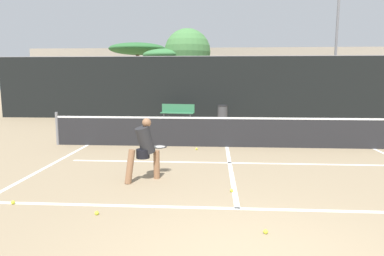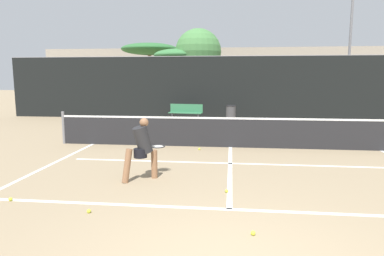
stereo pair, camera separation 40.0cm
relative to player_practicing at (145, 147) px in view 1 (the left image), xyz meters
name	(u,v)px [view 1 (the left image)]	position (x,y,z in m)	size (l,w,h in m)	color
court_baseline_near	(237,209)	(1.87, -1.48, -0.72)	(11.00, 0.10, 0.01)	white
court_service_line	(230,163)	(1.87, 1.62, -0.72)	(8.25, 0.10, 0.01)	white
court_center_mark	(231,168)	(1.87, 1.09, -0.72)	(0.10, 5.13, 0.01)	white
court_sideline_left	(50,165)	(-2.64, 1.09, -0.72)	(0.10, 6.13, 0.01)	white
net	(227,131)	(1.87, 3.66, -0.21)	(11.09, 0.09, 1.07)	slate
fence_back	(223,88)	(1.87, 10.91, 0.90)	(24.00, 0.06, 3.26)	black
player_practicing	(145,147)	(0.00, 0.00, 0.00)	(0.88, 1.04, 1.35)	#8C6042
tennis_ball_scattered_0	(97,213)	(-0.41, -1.89, -0.69)	(0.07, 0.07, 0.07)	#D1E033
tennis_ball_scattered_1	(197,149)	(0.93, 3.14, -0.69)	(0.07, 0.07, 0.07)	#D1E033
tennis_ball_scattered_2	(232,190)	(1.81, -0.64, -0.69)	(0.07, 0.07, 0.07)	#D1E033
tennis_ball_scattered_3	(13,202)	(-2.02, -1.53, -0.69)	(0.07, 0.07, 0.07)	#D1E033
tennis_ball_scattered_4	(266,232)	(2.20, -2.39, -0.69)	(0.07, 0.07, 0.07)	#D1E033
courtside_bench	(178,112)	(-0.35, 9.70, -0.25)	(1.70, 0.62, 0.86)	#33724C
trash_bin	(223,113)	(1.86, 9.74, -0.30)	(0.50, 0.50, 0.83)	#3F3F42
parked_car	(281,104)	(5.46, 13.93, -0.14)	(1.79, 3.91, 1.36)	black
floodlight_mast	(338,11)	(9.38, 16.53, 5.67)	(1.10, 0.24, 10.33)	slate
tree_west	(170,56)	(-1.61, 16.39, 2.86)	(3.61, 3.61, 4.08)	brown
tree_mid	(187,52)	(-0.37, 16.06, 3.09)	(3.04, 3.04, 5.35)	brown
tree_east	(137,49)	(-4.56, 19.80, 3.58)	(4.39, 4.39, 4.79)	brown
building_far	(219,74)	(1.87, 26.28, 1.70)	(36.00, 2.40, 4.85)	gray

